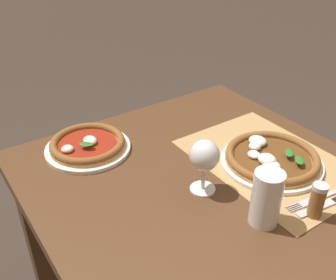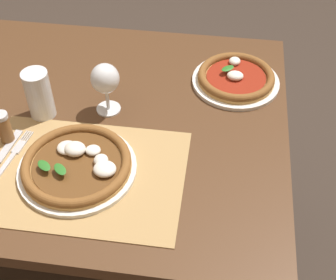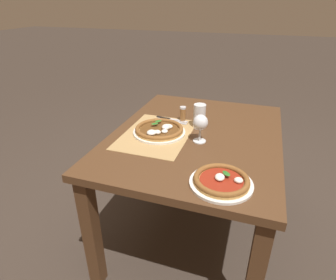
% 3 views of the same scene
% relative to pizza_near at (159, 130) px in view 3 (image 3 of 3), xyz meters
% --- Properties ---
extents(ground_plane, '(24.00, 24.00, 0.00)m').
position_rel_pizza_near_xyz_m(ground_plane, '(-0.07, 0.20, -0.76)').
color(ground_plane, '#382D26').
extents(dining_table, '(1.21, 0.93, 0.74)m').
position_rel_pizza_near_xyz_m(dining_table, '(-0.07, 0.20, -0.13)').
color(dining_table, '#4C301C').
rests_on(dining_table, ground).
extents(paper_placemat, '(0.51, 0.37, 0.00)m').
position_rel_pizza_near_xyz_m(paper_placemat, '(0.01, -0.01, -0.02)').
color(paper_placemat, '#A88451').
rests_on(paper_placemat, dining_table).
extents(pizza_near, '(0.30, 0.30, 0.05)m').
position_rel_pizza_near_xyz_m(pizza_near, '(0.00, 0.00, 0.00)').
color(pizza_near, silver).
rests_on(pizza_near, paper_placemat).
extents(pizza_far, '(0.27, 0.27, 0.05)m').
position_rel_pizza_near_xyz_m(pizza_far, '(0.38, 0.41, -0.00)').
color(pizza_far, silver).
rests_on(pizza_far, dining_table).
extents(wine_glass, '(0.08, 0.08, 0.16)m').
position_rel_pizza_near_xyz_m(wine_glass, '(0.02, 0.24, 0.08)').
color(wine_glass, silver).
rests_on(wine_glass, dining_table).
extents(pint_glass, '(0.07, 0.07, 0.15)m').
position_rel_pizza_near_xyz_m(pint_glass, '(-0.16, 0.20, 0.05)').
color(pint_glass, silver).
rests_on(pint_glass, dining_table).
extents(fork, '(0.05, 0.20, 0.00)m').
position_rel_pizza_near_xyz_m(fork, '(-0.18, 0.02, -0.02)').
color(fork, '#B7B7BC').
rests_on(fork, paper_placemat).
extents(knife, '(0.04, 0.22, 0.01)m').
position_rel_pizza_near_xyz_m(knife, '(-0.21, 0.01, -0.02)').
color(knife, black).
rests_on(knife, paper_placemat).
extents(pepper_shaker, '(0.04, 0.04, 0.10)m').
position_rel_pizza_near_xyz_m(pepper_shaker, '(-0.22, 0.08, 0.03)').
color(pepper_shaker, brown).
rests_on(pepper_shaker, dining_table).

